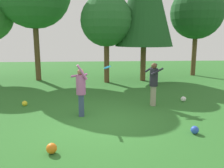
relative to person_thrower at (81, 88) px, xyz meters
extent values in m
plane|color=#2D6B28|center=(0.70, -0.62, -1.03)|extent=(40.00, 40.00, 0.00)
cube|color=#38476B|center=(0.00, 0.00, -0.63)|extent=(0.19, 0.22, 0.81)
cylinder|color=#A85693|center=(0.00, 0.00, 0.12)|extent=(0.34, 0.34, 0.70)
sphere|color=#8C6647|center=(0.00, 0.00, 0.58)|extent=(0.23, 0.23, 0.23)
cylinder|color=#A85693|center=(-0.06, 0.19, 0.43)|extent=(0.60, 0.27, 0.13)
cylinder|color=#A85693|center=(0.06, -0.19, 0.60)|extent=(0.39, 0.20, 0.55)
cube|color=gray|center=(2.90, 1.12, -0.62)|extent=(0.19, 0.22, 0.84)
cylinder|color=#23232D|center=(2.90, 1.12, 0.16)|extent=(0.34, 0.34, 0.73)
sphere|color=brown|center=(2.90, 1.12, 0.63)|extent=(0.24, 0.24, 0.24)
cylinder|color=#23232D|center=(2.98, 0.93, 0.43)|extent=(0.59, 0.30, 0.30)
cylinder|color=#23232D|center=(2.83, 1.30, 0.52)|extent=(0.58, 0.30, 0.35)
cylinder|color=#2393D1|center=(0.96, 0.32, 0.70)|extent=(0.29, 0.30, 0.11)
sphere|color=orange|center=(-0.58, -2.79, -0.90)|extent=(0.26, 0.26, 0.26)
sphere|color=white|center=(4.41, 1.64, -0.92)|extent=(0.23, 0.23, 0.23)
sphere|color=blue|center=(3.44, -1.86, -0.91)|extent=(0.24, 0.24, 0.24)
sphere|color=yellow|center=(-2.43, 1.42, -0.93)|extent=(0.22, 0.22, 0.22)
cylinder|color=brown|center=(1.22, 6.44, 0.39)|extent=(0.33, 0.33, 2.86)
sphere|color=#28662D|center=(1.22, 6.44, 2.77)|extent=(3.14, 3.14, 3.14)
cylinder|color=brown|center=(-3.26, 7.50, 1.09)|extent=(0.35, 0.35, 4.25)
cylinder|color=brown|center=(3.61, 6.87, 1.00)|extent=(0.35, 0.35, 4.07)
cylinder|color=brown|center=(7.79, 8.78, 0.67)|extent=(0.33, 0.33, 3.40)
sphere|color=#1E5123|center=(7.79, 8.78, 3.49)|extent=(3.74, 3.74, 3.74)
camera|label=1|loc=(0.54, -8.26, 1.79)|focal=37.86mm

